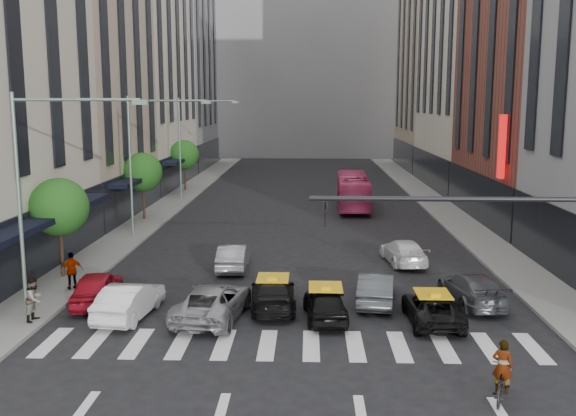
# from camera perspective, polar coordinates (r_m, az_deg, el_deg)

# --- Properties ---
(ground) EXTENTS (160.00, 160.00, 0.00)m
(ground) POSITION_cam_1_polar(r_m,az_deg,el_deg) (22.51, 0.51, -13.50)
(ground) COLOR black
(ground) RESTS_ON ground
(sidewalk_left) EXTENTS (3.00, 96.00, 0.15)m
(sidewalk_left) POSITION_cam_1_polar(r_m,az_deg,el_deg) (52.84, -11.26, -0.24)
(sidewalk_left) COLOR slate
(sidewalk_left) RESTS_ON ground
(sidewalk_right) EXTENTS (3.00, 96.00, 0.15)m
(sidewalk_right) POSITION_cam_1_polar(r_m,az_deg,el_deg) (52.63, 13.93, -0.38)
(sidewalk_right) COLOR slate
(sidewalk_right) RESTS_ON ground
(building_left_b) EXTENTS (8.00, 16.00, 24.00)m
(building_left_b) POSITION_cam_1_polar(r_m,az_deg,el_deg) (51.87, -18.27, 12.52)
(building_left_b) COLOR tan
(building_left_b) RESTS_ON ground
(building_left_c) EXTENTS (8.00, 20.00, 36.00)m
(building_left_c) POSITION_cam_1_polar(r_m,az_deg,el_deg) (69.60, -13.26, 16.79)
(building_left_c) COLOR beige
(building_left_c) RESTS_ON ground
(building_left_d) EXTENTS (8.00, 18.00, 30.00)m
(building_left_d) POSITION_cam_1_polar(r_m,az_deg,el_deg) (87.72, -9.90, 13.34)
(building_left_d) COLOR gray
(building_left_d) RESTS_ON ground
(building_right_b) EXTENTS (8.00, 18.00, 26.00)m
(building_right_b) POSITION_cam_1_polar(r_m,az_deg,el_deg) (50.69, 21.52, 13.56)
(building_right_b) COLOR brown
(building_right_b) RESTS_ON ground
(building_right_d) EXTENTS (8.00, 18.00, 28.00)m
(building_right_d) POSITION_cam_1_polar(r_m,az_deg,el_deg) (87.46, 13.08, 12.59)
(building_right_d) COLOR tan
(building_right_d) RESTS_ON ground
(building_far) EXTENTS (30.00, 10.00, 36.00)m
(building_far) POSITION_cam_1_polar(r_m,az_deg,el_deg) (106.13, 1.66, 14.39)
(building_far) COLOR gray
(building_far) RESTS_ON ground
(tree_near) EXTENTS (2.88, 2.88, 4.95)m
(tree_near) POSITION_cam_1_polar(r_m,az_deg,el_deg) (33.48, -19.67, 0.07)
(tree_near) COLOR black
(tree_near) RESTS_ON sidewalk_left
(tree_mid) EXTENTS (2.88, 2.88, 4.95)m
(tree_mid) POSITION_cam_1_polar(r_m,az_deg,el_deg) (48.59, -12.80, 3.13)
(tree_mid) COLOR black
(tree_mid) RESTS_ON sidewalk_left
(tree_far) EXTENTS (2.88, 2.88, 4.95)m
(tree_far) POSITION_cam_1_polar(r_m,az_deg,el_deg) (64.12, -9.20, 4.71)
(tree_far) COLOR black
(tree_far) RESTS_ON sidewalk_left
(streetlamp_near) EXTENTS (5.38, 0.25, 9.00)m
(streetlamp_near) POSITION_cam_1_polar(r_m,az_deg,el_deg) (27.03, -21.08, 2.70)
(streetlamp_near) COLOR gray
(streetlamp_near) RESTS_ON sidewalk_left
(streetlamp_mid) EXTENTS (5.38, 0.25, 9.00)m
(streetlamp_mid) POSITION_cam_1_polar(r_m,az_deg,el_deg) (42.16, -12.64, 5.29)
(streetlamp_mid) COLOR gray
(streetlamp_mid) RESTS_ON sidewalk_left
(streetlamp_far) EXTENTS (5.38, 0.25, 9.00)m
(streetlamp_far) POSITION_cam_1_polar(r_m,az_deg,el_deg) (57.77, -8.68, 6.46)
(streetlamp_far) COLOR gray
(streetlamp_far) RESTS_ON sidewalk_left
(traffic_signal) EXTENTS (10.10, 0.20, 6.00)m
(traffic_signal) POSITION_cam_1_polar(r_m,az_deg,el_deg) (21.44, 21.51, -2.80)
(traffic_signal) COLOR black
(traffic_signal) RESTS_ON ground
(liberty_sign) EXTENTS (0.30, 0.70, 4.00)m
(liberty_sign) POSITION_cam_1_polar(r_m,az_deg,el_deg) (42.58, 18.48, 5.20)
(liberty_sign) COLOR red
(liberty_sign) RESTS_ON ground
(car_red) EXTENTS (2.25, 4.54, 1.49)m
(car_red) POSITION_cam_1_polar(r_m,az_deg,el_deg) (29.44, -16.60, -6.81)
(car_red) COLOR maroon
(car_red) RESTS_ON ground
(car_white_front) EXTENTS (2.06, 4.56, 1.45)m
(car_white_front) POSITION_cam_1_polar(r_m,az_deg,el_deg) (27.36, -13.90, -7.96)
(car_white_front) COLOR silver
(car_white_front) RESTS_ON ground
(car_silver) EXTENTS (3.05, 5.46, 1.44)m
(car_silver) POSITION_cam_1_polar(r_m,az_deg,el_deg) (26.59, -6.71, -8.27)
(car_silver) COLOR gray
(car_silver) RESTS_ON ground
(taxi_left) EXTENTS (2.17, 4.75, 1.35)m
(taxi_left) POSITION_cam_1_polar(r_m,az_deg,el_deg) (27.66, -1.34, -7.60)
(taxi_left) COLOR black
(taxi_left) RESTS_ON ground
(taxi_center) EXTENTS (1.93, 4.12, 1.36)m
(taxi_center) POSITION_cam_1_polar(r_m,az_deg,el_deg) (26.33, 3.34, -8.48)
(taxi_center) COLOR black
(taxi_center) RESTS_ON ground
(car_grey_mid) EXTENTS (2.07, 4.48, 1.42)m
(car_grey_mid) POSITION_cam_1_polar(r_m,az_deg,el_deg) (28.62, 7.83, -7.03)
(car_grey_mid) COLOR #3B3E42
(car_grey_mid) RESTS_ON ground
(taxi_right) EXTENTS (2.04, 4.33, 1.20)m
(taxi_right) POSITION_cam_1_polar(r_m,az_deg,el_deg) (26.59, 12.71, -8.71)
(taxi_right) COLOR black
(taxi_right) RESTS_ON ground
(car_grey_curb) EXTENTS (2.44, 4.91, 1.37)m
(car_grey_curb) POSITION_cam_1_polar(r_m,az_deg,el_deg) (29.39, 16.04, -6.92)
(car_grey_curb) COLOR #42464A
(car_grey_curb) RESTS_ON ground
(car_row2_left) EXTENTS (1.55, 4.24, 1.39)m
(car_row2_left) POSITION_cam_1_polar(r_m,az_deg,el_deg) (34.06, -4.90, -4.34)
(car_row2_left) COLOR gray
(car_row2_left) RESTS_ON ground
(car_row2_right) EXTENTS (2.38, 4.74, 1.32)m
(car_row2_right) POSITION_cam_1_polar(r_m,az_deg,el_deg) (35.76, 10.22, -3.84)
(car_row2_right) COLOR white
(car_row2_right) RESTS_ON ground
(bus) EXTENTS (2.72, 10.51, 2.91)m
(bus) POSITION_cam_1_polar(r_m,az_deg,el_deg) (53.73, 5.80, 1.53)
(bus) COLOR #E0417A
(bus) RESTS_ON ground
(motorcycle) EXTENTS (1.33, 1.98, 0.98)m
(motorcycle) POSITION_cam_1_polar(r_m,az_deg,el_deg) (20.70, 18.44, -14.65)
(motorcycle) COLOR black
(motorcycle) RESTS_ON ground
(rider) EXTENTS (0.70, 0.59, 1.63)m
(rider) POSITION_cam_1_polar(r_m,az_deg,el_deg) (20.21, 18.63, -11.26)
(rider) COLOR gray
(rider) RESTS_ON motorcycle
(pedestrian_near) EXTENTS (0.76, 0.93, 1.77)m
(pedestrian_near) POSITION_cam_1_polar(r_m,az_deg,el_deg) (27.61, -21.62, -7.53)
(pedestrian_near) COLOR gray
(pedestrian_near) RESTS_ON sidewalk_left
(pedestrian_far) EXTENTS (1.09, 0.90, 1.74)m
(pedestrian_far) POSITION_cam_1_polar(r_m,az_deg,el_deg) (31.54, -18.65, -5.31)
(pedestrian_far) COLOR gray
(pedestrian_far) RESTS_ON sidewalk_left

